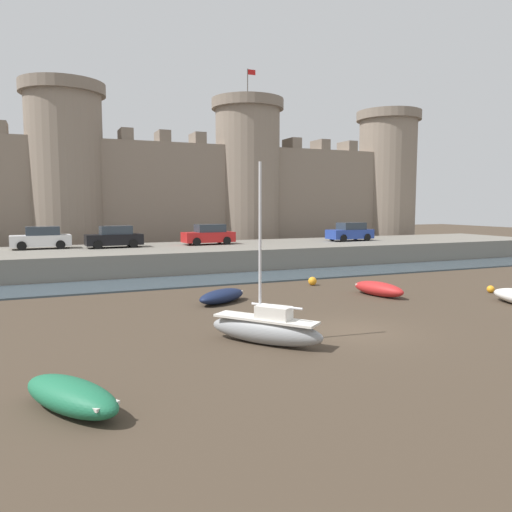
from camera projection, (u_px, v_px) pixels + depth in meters
The scene contains 14 objects.
ground_plane at pixel (351, 331), 19.00m from camera, with size 160.00×160.00×0.00m, color #423528.
water_channel at pixel (226, 279), 31.97m from camera, with size 80.00×4.50×0.10m, color #3D4C56.
quay_road at pixel (195, 256), 38.54m from camera, with size 64.19×10.00×1.60m, color slate.
castle at pixel (163, 183), 47.59m from camera, with size 59.45×7.26×18.32m.
sailboat_midflat_left at pixel (266, 328), 17.18m from camera, with size 3.39×3.95×6.24m.
rowboat_foreground_right at pixel (378, 289), 26.25m from camera, with size 1.66×3.34×0.76m.
rowboat_midflat_right at pixel (222, 296), 24.40m from camera, with size 3.23×2.66×0.67m.
rowboat_foreground_centre at pixel (71, 395), 11.56m from camera, with size 2.60×3.32×0.76m.
mooring_buoy_near_channel at pixel (312, 281), 29.71m from camera, with size 0.51×0.51×0.51m, color orange.
mooring_buoy_near_shore at pixel (491, 289), 27.20m from camera, with size 0.40×0.40×0.40m, color orange.
car_quay_centre_east at pixel (350, 232), 44.12m from camera, with size 4.18×2.03×1.62m.
car_quay_west at pixel (114, 237), 37.22m from camera, with size 4.18×2.03×1.62m.
car_quay_centre_west at pixel (209, 235), 40.08m from camera, with size 4.18×2.03×1.62m.
car_quay_east at pixel (41, 238), 36.10m from camera, with size 4.18×2.03×1.62m.
Camera 1 is at (-10.57, -15.73, 4.80)m, focal length 35.00 mm.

